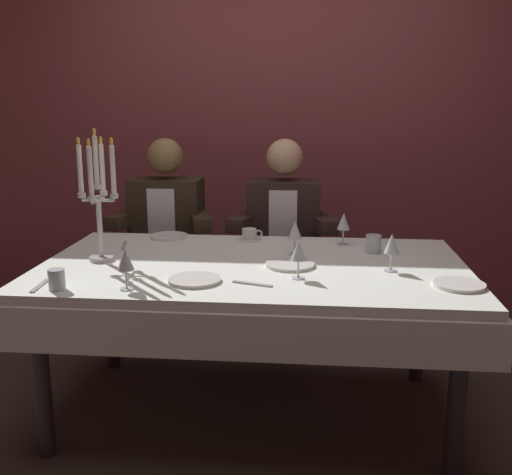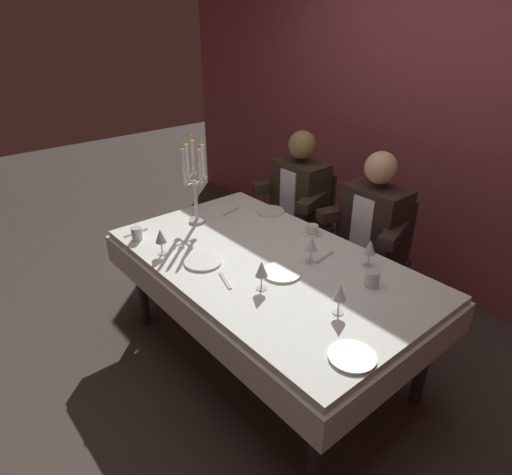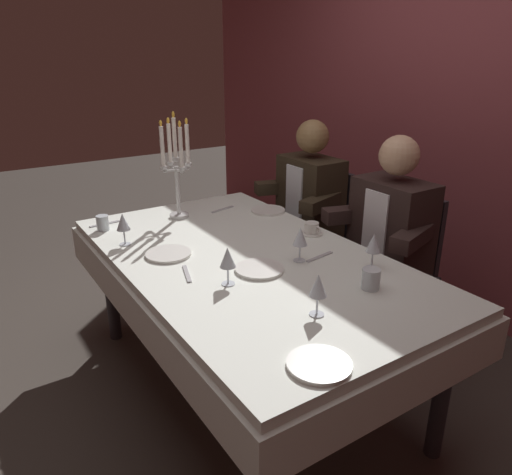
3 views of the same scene
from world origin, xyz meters
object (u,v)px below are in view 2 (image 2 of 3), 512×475
(candelabra, at_px, (195,182))
(water_tumbler_1, at_px, (372,278))
(wine_glass_4, at_px, (311,244))
(seated_diner_1, at_px, (374,224))
(dinner_plate_0, at_px, (203,262))
(wine_glass_1, at_px, (370,248))
(water_tumbler_0, at_px, (137,234))
(seated_diner_0, at_px, (300,194))
(wine_glass_3, at_px, (161,237))
(wine_glass_0, at_px, (262,270))
(wine_glass_2, at_px, (340,293))
(dinner_plate_2, at_px, (270,211))
(dining_table, at_px, (267,277))
(coffee_cup_0, at_px, (312,230))
(dinner_plate_1, at_px, (352,357))
(dinner_plate_3, at_px, (282,272))

(candelabra, relative_size, water_tumbler_1, 6.96)
(wine_glass_4, relative_size, seated_diner_1, 0.13)
(dinner_plate_0, bearing_deg, wine_glass_1, 48.01)
(candelabra, height_order, wine_glass_4, candelabra)
(water_tumbler_0, distance_m, seated_diner_1, 1.57)
(water_tumbler_0, distance_m, seated_diner_0, 1.35)
(wine_glass_1, distance_m, water_tumbler_0, 1.42)
(water_tumbler_1, bearing_deg, seated_diner_0, 151.22)
(candelabra, relative_size, wine_glass_3, 3.65)
(wine_glass_1, xyz_separation_m, wine_glass_4, (-0.24, -0.22, 0.00))
(wine_glass_1, height_order, wine_glass_3, same)
(wine_glass_0, height_order, wine_glass_2, same)
(wine_glass_3, xyz_separation_m, water_tumbler_0, (-0.27, -0.03, -0.07))
(dinner_plate_2, relative_size, wine_glass_0, 1.24)
(dinner_plate_0, height_order, water_tumbler_1, water_tumbler_1)
(dining_table, distance_m, dinner_plate_2, 0.70)
(wine_glass_0, bearing_deg, wine_glass_4, 93.98)
(wine_glass_0, relative_size, wine_glass_2, 1.00)
(wine_glass_2, distance_m, coffee_cup_0, 0.85)
(water_tumbler_1, relative_size, seated_diner_0, 0.07)
(dining_table, height_order, candelabra, candelabra)
(wine_glass_4, height_order, seated_diner_1, seated_diner_1)
(dinner_plate_2, height_order, wine_glass_4, wine_glass_4)
(dinner_plate_2, relative_size, water_tumbler_0, 2.49)
(water_tumbler_0, height_order, coffee_cup_0, water_tumbler_0)
(dining_table, bearing_deg, dinner_plate_0, -124.54)
(wine_glass_2, bearing_deg, wine_glass_1, 111.32)
(dinner_plate_0, bearing_deg, water_tumbler_1, 35.60)
(candelabra, height_order, coffee_cup_0, candelabra)
(candelabra, bearing_deg, water_tumbler_0, -93.12)
(wine_glass_0, height_order, wine_glass_1, same)
(water_tumbler_0, bearing_deg, candelabra, 86.88)
(dinner_plate_1, xyz_separation_m, wine_glass_4, (-0.66, 0.44, 0.11))
(dinner_plate_1, distance_m, wine_glass_3, 1.31)
(dinner_plate_0, distance_m, dinner_plate_3, 0.46)
(dinner_plate_0, height_order, seated_diner_0, seated_diner_0)
(water_tumbler_1, bearing_deg, dinner_plate_1, -60.58)
(seated_diner_0, bearing_deg, seated_diner_1, 0.00)
(dinner_plate_2, xyz_separation_m, wine_glass_0, (0.71, -0.69, 0.11))
(dinner_plate_0, xyz_separation_m, seated_diner_0, (-0.40, 1.19, -0.01))
(dining_table, xyz_separation_m, seated_diner_0, (-0.61, 0.89, 0.11))
(candelabra, xyz_separation_m, wine_glass_3, (0.24, -0.41, -0.17))
(dinner_plate_0, bearing_deg, dinner_plate_1, 2.00)
(dinner_plate_0, bearing_deg, coffee_cup_0, 79.08)
(dinner_plate_2, xyz_separation_m, coffee_cup_0, (0.44, -0.02, 0.02))
(wine_glass_2, relative_size, wine_glass_3, 1.00)
(wine_glass_1, bearing_deg, water_tumbler_0, -143.20)
(dinner_plate_3, bearing_deg, dinner_plate_2, 142.96)
(dinner_plate_2, bearing_deg, dinner_plate_0, -69.35)
(dinner_plate_2, relative_size, seated_diner_0, 0.16)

